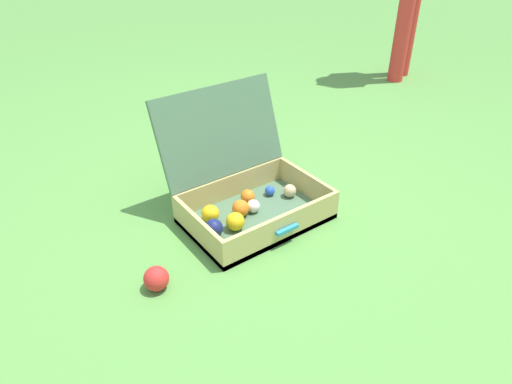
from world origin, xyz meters
name	(u,v)px	position (x,y,z in m)	size (l,w,h in m)	color
ground_plane	(267,225)	(0.00, 0.00, 0.00)	(16.00, 16.00, 0.00)	#569342
open_suitcase	(244,192)	(-0.03, 0.14, 0.12)	(0.62, 0.59, 0.53)	#4C7051
stray_ball_on_grass	(156,279)	(-0.57, -0.07, 0.05)	(0.10, 0.10, 0.10)	red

